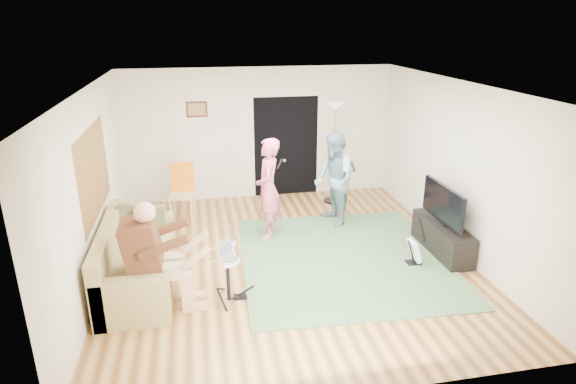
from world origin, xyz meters
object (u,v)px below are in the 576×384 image
(drum_kit, at_px, (228,278))
(torchiere_lamp, at_px, (334,135))
(dining_chair, at_px, (182,200))
(singer, at_px, (268,189))
(tv_cabinet, at_px, (442,238))
(television, at_px, (443,203))
(guitarist, at_px, (334,180))
(sofa, at_px, (132,266))
(guitar_spare, at_px, (415,250))

(drum_kit, bearing_deg, torchiere_lamp, 54.14)
(drum_kit, xyz_separation_m, dining_chair, (-0.63, 3.00, 0.05))
(drum_kit, distance_m, singer, 2.18)
(tv_cabinet, bearing_deg, television, 180.00)
(guitarist, xyz_separation_m, tv_cabinet, (1.41, -1.44, -0.61))
(sofa, relative_size, guitarist, 1.31)
(drum_kit, relative_size, torchiere_lamp, 0.37)
(television, bearing_deg, drum_kit, -167.55)
(drum_kit, height_order, guitar_spare, guitar_spare)
(drum_kit, xyz_separation_m, torchiere_lamp, (2.41, 3.33, 1.08))
(singer, bearing_deg, drum_kit, -12.71)
(torchiere_lamp, bearing_deg, tv_cabinet, -66.91)
(singer, height_order, guitarist, singer)
(drum_kit, height_order, guitarist, guitarist)
(drum_kit, distance_m, television, 3.57)
(tv_cabinet, distance_m, television, 0.60)
(dining_chair, xyz_separation_m, tv_cabinet, (4.13, -2.24, -0.13))
(singer, bearing_deg, guitarist, 113.30)
(sofa, bearing_deg, television, 1.35)
(sofa, bearing_deg, guitar_spare, -2.53)
(guitarist, bearing_deg, television, 35.23)
(drum_kit, relative_size, dining_chair, 0.71)
(drum_kit, xyz_separation_m, television, (3.45, 0.76, 0.52))
(dining_chair, bearing_deg, television, -20.39)
(guitarist, height_order, guitar_spare, guitarist)
(torchiere_lamp, height_order, television, torchiere_lamp)
(tv_cabinet, bearing_deg, guitarist, 134.40)
(drum_kit, bearing_deg, guitar_spare, 9.12)
(drum_kit, distance_m, guitarist, 3.08)
(guitarist, bearing_deg, drum_kit, -51.63)
(singer, distance_m, torchiere_lamp, 2.16)
(dining_chair, xyz_separation_m, television, (4.08, -2.24, 0.47))
(drum_kit, bearing_deg, guitarist, 46.50)
(guitar_spare, relative_size, torchiere_lamp, 0.39)
(singer, relative_size, tv_cabinet, 1.24)
(sofa, bearing_deg, singer, 30.81)
(singer, relative_size, torchiere_lamp, 0.85)
(dining_chair, distance_m, television, 4.68)
(sofa, distance_m, tv_cabinet, 4.80)
(singer, xyz_separation_m, television, (2.60, -1.17, -0.02))
(torchiere_lamp, relative_size, television, 1.71)
(sofa, xyz_separation_m, drum_kit, (1.30, -0.65, 0.03))
(singer, bearing_deg, television, 76.79)
(sofa, height_order, guitarist, guitarist)
(guitarist, bearing_deg, dining_chair, -114.58)
(torchiere_lamp, xyz_separation_m, tv_cabinet, (1.09, -2.57, -1.15))
(dining_chair, bearing_deg, guitar_spare, -27.39)
(sofa, relative_size, singer, 1.30)
(singer, height_order, tv_cabinet, singer)
(sofa, bearing_deg, drum_kit, -26.56)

